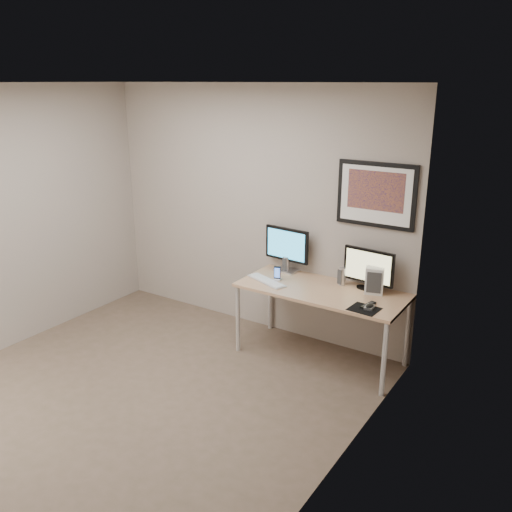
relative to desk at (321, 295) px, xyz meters
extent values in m
plane|color=#4E4130|center=(-1.00, -1.35, -0.66)|extent=(3.60, 3.60, 0.00)
plane|color=white|center=(-1.00, -1.35, 1.94)|extent=(3.60, 3.60, 0.00)
plane|color=gray|center=(-1.00, 0.35, 0.64)|extent=(3.60, 0.00, 3.60)
plane|color=gray|center=(-2.80, -1.35, 0.64)|extent=(0.00, 3.40, 3.40)
plane|color=gray|center=(0.80, -1.35, 0.64)|extent=(0.00, 3.40, 3.40)
cube|color=#A57850|center=(0.00, 0.00, 0.05)|extent=(1.60, 0.70, 0.03)
cylinder|color=silver|center=(-0.76, -0.31, -0.31)|extent=(0.04, 0.04, 0.70)
cylinder|color=silver|center=(-0.76, 0.31, -0.31)|extent=(0.04, 0.04, 0.70)
cylinder|color=silver|center=(0.76, -0.31, -0.31)|extent=(0.04, 0.04, 0.70)
cylinder|color=silver|center=(0.76, 0.31, -0.31)|extent=(0.04, 0.04, 0.70)
cube|color=black|center=(0.35, 0.33, 0.96)|extent=(0.75, 0.03, 0.60)
cube|color=silver|center=(0.35, 0.32, 0.96)|extent=(0.67, 0.00, 0.52)
cube|color=orange|center=(0.35, 0.31, 1.00)|extent=(0.54, 0.00, 0.36)
cube|color=#BBBBC0|center=(-0.54, 0.26, 0.07)|extent=(0.25, 0.18, 0.02)
cube|color=#BBBBC0|center=(-0.54, 0.26, 0.13)|extent=(0.05, 0.04, 0.10)
cube|color=black|center=(-0.54, 0.26, 0.36)|extent=(0.51, 0.08, 0.34)
cube|color=teal|center=(-0.54, 0.24, 0.36)|extent=(0.45, 0.04, 0.29)
cube|color=black|center=(0.36, 0.23, 0.07)|extent=(0.22, 0.14, 0.02)
cube|color=black|center=(0.36, 0.23, 0.11)|extent=(0.05, 0.04, 0.05)
cube|color=black|center=(0.36, 0.23, 0.30)|extent=(0.50, 0.07, 0.33)
cube|color=tan|center=(0.36, 0.22, 0.30)|extent=(0.45, 0.04, 0.28)
cylinder|color=#BBBBC0|center=(-0.53, 0.24, 0.15)|extent=(0.07, 0.07, 0.16)
cylinder|color=#BBBBC0|center=(0.11, 0.21, 0.15)|extent=(0.09, 0.09, 0.17)
cube|color=black|center=(-0.48, -0.03, 0.14)|extent=(0.08, 0.08, 0.15)
cube|color=silver|center=(-0.55, -0.11, 0.07)|extent=(0.50, 0.29, 0.02)
cube|color=black|center=(0.52, -0.23, 0.07)|extent=(0.27, 0.24, 0.00)
ellipsoid|color=black|center=(0.56, -0.19, 0.09)|extent=(0.07, 0.12, 0.04)
cube|color=black|center=(0.53, -0.15, 0.08)|extent=(0.08, 0.19, 0.02)
cube|color=silver|center=(0.45, 0.17, 0.19)|extent=(0.19, 0.16, 0.25)
camera|label=1|loc=(2.08, -4.36, 1.96)|focal=38.00mm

